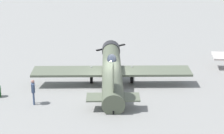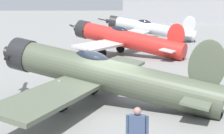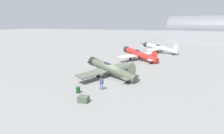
% 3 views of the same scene
% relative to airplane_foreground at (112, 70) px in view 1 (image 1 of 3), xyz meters
% --- Properties ---
extents(ground_plane, '(400.00, 400.00, 0.00)m').
position_rel_airplane_foreground_xyz_m(ground_plane, '(0.47, -0.21, -1.42)').
color(ground_plane, gray).
extents(airplane_foreground, '(10.13, 12.09, 3.42)m').
position_rel_airplane_foreground_xyz_m(airplane_foreground, '(0.00, 0.00, 0.00)').
color(airplane_foreground, '#4C5442').
rests_on(airplane_foreground, ground_plane).
extents(ground_crew_mechanic, '(0.65, 0.32, 1.70)m').
position_rel_airplane_foreground_xyz_m(ground_crew_mechanic, '(0.90, -6.21, -0.39)').
color(ground_crew_mechanic, '#384766').
rests_on(ground_crew_mechanic, ground_plane).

